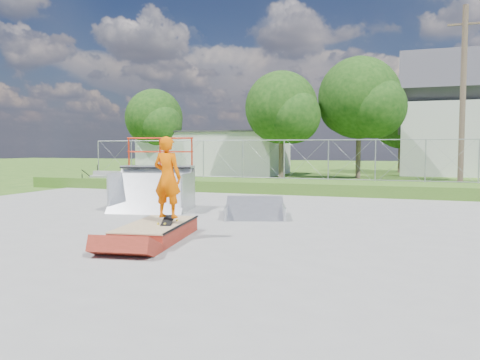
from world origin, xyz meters
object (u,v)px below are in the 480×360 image
at_px(grind_box, 156,232).
at_px(skater, 167,181).
at_px(flat_bank_ramp, 255,209).
at_px(quarter_pipe, 151,174).

xyz_separation_m(grind_box, skater, (0.20, 0.14, 1.08)).
relative_size(grind_box, skater, 1.46).
bearing_deg(flat_bank_ramp, quarter_pipe, 157.86).
bearing_deg(quarter_pipe, grind_box, -70.80).
xyz_separation_m(quarter_pipe, skater, (2.50, -3.72, 0.12)).
bearing_deg(skater, grind_box, 38.37).
relative_size(grind_box, flat_bank_ramp, 1.46).
height_order(grind_box, skater, skater).
bearing_deg(quarter_pipe, flat_bank_ramp, -16.36).
distance_m(grind_box, skater, 1.10).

